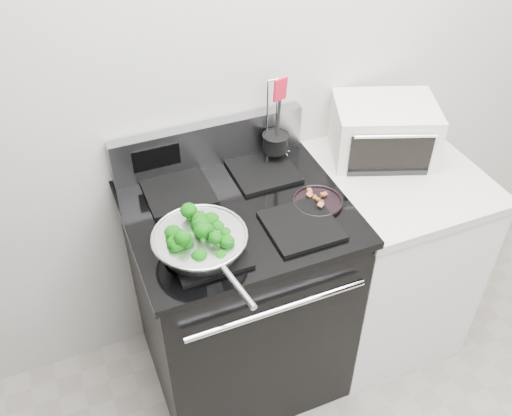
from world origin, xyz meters
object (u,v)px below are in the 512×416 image
gas_range (240,294)px  utensil_holder (275,147)px  bacon_plate (318,199)px  toaster_oven (383,130)px  skillet (200,242)px

gas_range → utensil_holder: (0.25, 0.22, 0.53)m
gas_range → bacon_plate: 0.56m
utensil_holder → toaster_oven: size_ratio=0.76×
gas_range → utensil_holder: bearing=42.0°
skillet → utensil_holder: utensil_holder is taller
gas_range → skillet: gas_range is taller
toaster_oven → utensil_holder: bearing=-170.4°
bacon_plate → toaster_oven: (0.40, 0.22, 0.07)m
bacon_plate → utensil_holder: (-0.03, 0.30, 0.05)m
gas_range → skillet: size_ratio=2.29×
gas_range → bacon_plate: gas_range is taller
gas_range → skillet: (-0.19, -0.16, 0.51)m
toaster_oven → gas_range: bearing=-148.1°
skillet → bacon_plate: 0.48m
gas_range → toaster_oven: (0.68, 0.14, 0.55)m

